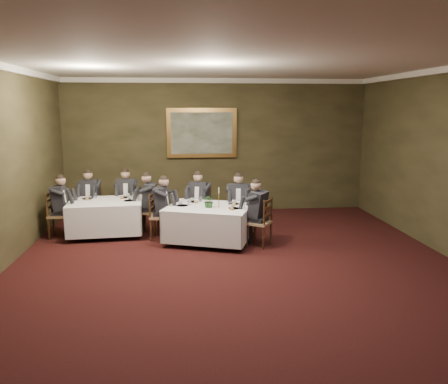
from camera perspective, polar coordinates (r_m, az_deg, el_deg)
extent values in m
plane|color=black|center=(7.21, 2.25, -11.47)|extent=(10.00, 10.00, 0.00)
cube|color=silver|center=(6.71, 2.48, 17.37)|extent=(8.00, 10.00, 0.10)
cube|color=#2D2916|center=(11.68, -0.96, 6.01)|extent=(8.00, 0.10, 3.50)
cube|color=#2D2916|center=(2.09, 22.17, -18.23)|extent=(8.00, 0.10, 3.50)
cube|color=white|center=(11.61, -0.97, 14.33)|extent=(8.00, 0.10, 0.12)
cube|color=black|center=(8.96, -2.03, -2.09)|extent=(1.90, 1.66, 0.04)
cube|color=white|center=(8.96, -2.03, -1.94)|extent=(1.98, 1.73, 0.02)
cube|color=white|center=(9.03, -2.02, -3.98)|extent=(2.01, 1.76, 0.65)
cube|color=black|center=(9.82, -15.25, -1.33)|extent=(1.57, 1.22, 0.04)
cube|color=white|center=(9.81, -15.25, -1.18)|extent=(1.63, 1.29, 0.02)
cube|color=white|center=(9.89, -15.16, -3.05)|extent=(1.65, 1.31, 0.65)
cube|color=#96764C|center=(9.93, -3.19, -2.26)|extent=(0.58, 0.58, 0.05)
cube|color=black|center=(10.05, -2.75, -0.67)|extent=(0.35, 0.20, 0.54)
cube|color=black|center=(9.86, -3.22, -0.14)|extent=(0.52, 0.47, 0.55)
sphere|color=tan|center=(9.79, -3.24, 2.05)|extent=(0.28, 0.28, 0.21)
cube|color=#96764C|center=(9.72, 1.90, -2.55)|extent=(0.50, 0.49, 0.05)
cube|color=black|center=(9.85, 1.95, -0.91)|extent=(0.38, 0.09, 0.54)
cube|color=black|center=(9.64, 1.91, -0.38)|extent=(0.47, 0.38, 0.55)
sphere|color=tan|center=(9.57, 1.92, 1.85)|extent=(0.24, 0.24, 0.21)
cube|color=#96764C|center=(9.35, -8.23, -3.19)|extent=(0.49, 0.50, 0.05)
cube|color=black|center=(9.34, -9.41, -1.71)|extent=(0.09, 0.38, 0.54)
cube|color=black|center=(9.27, -8.29, -0.94)|extent=(0.37, 0.46, 0.55)
sphere|color=tan|center=(9.20, -8.36, 1.37)|extent=(0.24, 0.24, 0.21)
cube|color=#96764C|center=(8.80, 4.59, -4.00)|extent=(0.59, 0.60, 0.05)
cube|color=black|center=(8.67, 5.77, -2.59)|extent=(0.24, 0.33, 0.54)
cube|color=black|center=(8.71, 4.63, -1.62)|extent=(0.49, 0.52, 0.55)
sphere|color=tan|center=(8.64, 4.67, 0.84)|extent=(0.29, 0.29, 0.21)
cube|color=#96764C|center=(10.69, -17.02, -1.79)|extent=(0.48, 0.46, 0.05)
cube|color=black|center=(10.82, -16.79, -0.30)|extent=(0.38, 0.07, 0.54)
cube|color=black|center=(10.61, -17.13, 0.19)|extent=(0.45, 0.35, 0.55)
sphere|color=tan|center=(10.55, -17.24, 2.21)|extent=(0.23, 0.23, 0.21)
cube|color=#96764C|center=(10.61, -12.53, -1.66)|extent=(0.45, 0.43, 0.05)
cube|color=black|center=(10.74, -12.43, -0.17)|extent=(0.38, 0.04, 0.54)
cube|color=black|center=(10.53, -12.61, 0.33)|extent=(0.43, 0.32, 0.55)
sphere|color=tan|center=(10.47, -12.70, 2.37)|extent=(0.22, 0.22, 0.21)
cube|color=#96764C|center=(9.82, -9.49, -2.55)|extent=(0.46, 0.48, 0.05)
cube|color=black|center=(9.74, -8.44, -1.16)|extent=(0.07, 0.38, 0.54)
cube|color=black|center=(9.74, -9.56, -0.40)|extent=(0.35, 0.45, 0.55)
sphere|color=tan|center=(9.68, -9.63, 1.80)|extent=(0.23, 0.23, 0.21)
cube|color=#96764C|center=(10.02, -20.74, -2.85)|extent=(0.43, 0.45, 0.05)
cube|color=black|center=(10.01, -21.90, -1.50)|extent=(0.04, 0.38, 0.54)
cube|color=black|center=(9.94, -20.89, -0.75)|extent=(0.32, 0.43, 0.55)
sphere|color=tan|center=(9.87, -21.04, 1.41)|extent=(0.22, 0.22, 0.21)
imported|color=#2D5926|center=(8.82, -1.95, -1.07)|extent=(0.30, 0.27, 0.30)
cylinder|color=#A78633|center=(8.89, -0.68, -1.91)|extent=(0.06, 0.06, 0.02)
cylinder|color=#A78633|center=(8.85, -0.68, -0.97)|extent=(0.01, 0.01, 0.28)
cylinder|color=white|center=(8.82, -0.69, 0.31)|extent=(0.02, 0.02, 0.12)
cylinder|color=white|center=(9.41, -4.09, -1.23)|extent=(0.25, 0.25, 0.01)
cylinder|color=white|center=(9.55, -4.12, -0.91)|extent=(0.08, 0.08, 0.05)
cylinder|color=white|center=(9.40, -3.06, -0.83)|extent=(0.06, 0.06, 0.14)
cylinder|color=white|center=(10.18, -17.43, -0.78)|extent=(0.25, 0.25, 0.01)
cylinder|color=white|center=(10.32, -17.27, -0.49)|extent=(0.08, 0.08, 0.05)
cylinder|color=white|center=(10.13, -16.51, -0.42)|extent=(0.06, 0.06, 0.14)
cube|color=tan|center=(11.57, -2.92, 7.70)|extent=(1.83, 0.08, 1.29)
cube|color=#444930|center=(11.53, -2.91, 7.69)|extent=(1.61, 0.01, 1.07)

